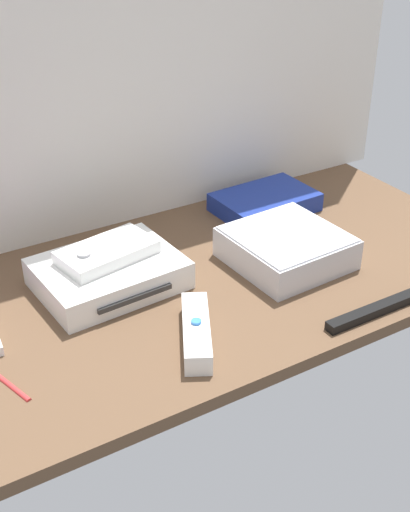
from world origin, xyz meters
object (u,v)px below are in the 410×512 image
object	(u,v)px
game_console	(109,274)
remote_wand	(196,332)
network_router	(265,202)
remote_classic_pad	(107,252)
mini_computer	(286,248)
stylus_pen	(8,382)
sensor_bar	(393,303)

from	to	relation	value
game_console	remote_wand	world-z (taller)	game_console
game_console	remote_wand	size ratio (longest dim) A/B	1.49
network_router	remote_classic_pad	world-z (taller)	remote_classic_pad
game_console	remote_classic_pad	bearing A→B (deg)	64.28
mini_computer	stylus_pen	distance (cm)	48.07
remote_wand	network_router	bearing A→B (deg)	69.73
sensor_bar	stylus_pen	bearing A→B (deg)	166.96
game_console	mini_computer	world-z (taller)	mini_computer
network_router	remote_classic_pad	xyz separation A→B (cm)	(-35.07, -8.02, 3.71)
mini_computer	stylus_pen	size ratio (longest dim) A/B	1.98
sensor_bar	network_router	bearing A→B (deg)	86.12
game_console	remote_classic_pad	xyz separation A→B (cm)	(0.36, 0.90, 3.21)
remote_classic_pad	stylus_pen	size ratio (longest dim) A/B	1.73
stylus_pen	remote_wand	bearing A→B (deg)	-10.30
network_router	stylus_pen	world-z (taller)	network_router
remote_classic_pad	remote_wand	bearing A→B (deg)	-88.70
sensor_bar	stylus_pen	world-z (taller)	sensor_bar
remote_classic_pad	sensor_bar	world-z (taller)	remote_classic_pad
remote_wand	remote_classic_pad	xyz separation A→B (cm)	(-4.08, 19.65, 3.90)
game_console	mini_computer	bearing A→B (deg)	-20.18
game_console	stylus_pen	world-z (taller)	game_console
network_router	stylus_pen	distance (cm)	60.25
game_console	sensor_bar	world-z (taller)	game_console
sensor_bar	stylus_pen	distance (cm)	54.58
game_console	mini_computer	xyz separation A→B (cm)	(27.46, -8.11, 0.44)
remote_classic_pad	network_router	bearing A→B (deg)	2.45
game_console	mini_computer	size ratio (longest dim) A/B	1.23
game_console	sensor_bar	xyz separation A→B (cm)	(33.01, -26.62, -1.50)
mini_computer	remote_wand	size ratio (longest dim) A/B	1.21
mini_computer	stylus_pen	world-z (taller)	mini_computer
mini_computer	stylus_pen	xyz separation A→B (cm)	(-47.62, -6.16, -2.29)
mini_computer	remote_classic_pad	bearing A→B (deg)	161.59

